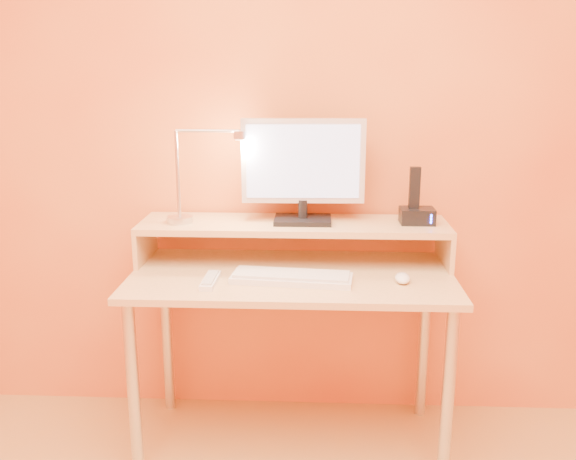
{
  "coord_description": "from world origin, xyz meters",
  "views": [
    {
      "loc": [
        0.09,
        -1.03,
        1.46
      ],
      "look_at": [
        -0.01,
        1.13,
        0.9
      ],
      "focal_mm": 38.87,
      "sensor_mm": 36.0,
      "label": 1
    }
  ],
  "objects_px": {
    "lamp_base": "(180,219)",
    "keyboard": "(292,278)",
    "monitor_panel": "(303,161)",
    "phone_dock": "(417,216)",
    "mouse": "(403,278)",
    "remote_control": "(210,281)"
  },
  "relations": [
    {
      "from": "lamp_base",
      "to": "keyboard",
      "type": "bearing_deg",
      "value": -25.59
    },
    {
      "from": "monitor_panel",
      "to": "phone_dock",
      "type": "height_order",
      "value": "monitor_panel"
    },
    {
      "from": "lamp_base",
      "to": "mouse",
      "type": "height_order",
      "value": "lamp_base"
    },
    {
      "from": "keyboard",
      "to": "lamp_base",
      "type": "bearing_deg",
      "value": 160.24
    },
    {
      "from": "monitor_panel",
      "to": "remote_control",
      "type": "relative_size",
      "value": 2.65
    },
    {
      "from": "mouse",
      "to": "remote_control",
      "type": "xyz_separation_m",
      "value": [
        -0.68,
        -0.04,
        -0.01
      ]
    },
    {
      "from": "monitor_panel",
      "to": "mouse",
      "type": "height_order",
      "value": "monitor_panel"
    },
    {
      "from": "phone_dock",
      "to": "mouse",
      "type": "distance_m",
      "value": 0.3
    },
    {
      "from": "monitor_panel",
      "to": "mouse",
      "type": "xyz_separation_m",
      "value": [
        0.36,
        -0.24,
        -0.38
      ]
    },
    {
      "from": "monitor_panel",
      "to": "lamp_base",
      "type": "distance_m",
      "value": 0.53
    },
    {
      "from": "phone_dock",
      "to": "remote_control",
      "type": "xyz_separation_m",
      "value": [
        -0.76,
        -0.27,
        -0.18
      ]
    },
    {
      "from": "keyboard",
      "to": "monitor_panel",
      "type": "bearing_deg",
      "value": 88.34
    },
    {
      "from": "phone_dock",
      "to": "mouse",
      "type": "xyz_separation_m",
      "value": [
        -0.08,
        -0.23,
        -0.17
      ]
    },
    {
      "from": "monitor_panel",
      "to": "keyboard",
      "type": "height_order",
      "value": "monitor_panel"
    },
    {
      "from": "keyboard",
      "to": "mouse",
      "type": "bearing_deg",
      "value": 7.08
    },
    {
      "from": "monitor_panel",
      "to": "phone_dock",
      "type": "distance_m",
      "value": 0.49
    },
    {
      "from": "keyboard",
      "to": "remote_control",
      "type": "xyz_separation_m",
      "value": [
        -0.29,
        -0.03,
        -0.0
      ]
    },
    {
      "from": "monitor_panel",
      "to": "lamp_base",
      "type": "relative_size",
      "value": 4.72
    },
    {
      "from": "phone_dock",
      "to": "mouse",
      "type": "relative_size",
      "value": 1.38
    },
    {
      "from": "mouse",
      "to": "monitor_panel",
      "type": "bearing_deg",
      "value": 150.29
    },
    {
      "from": "keyboard",
      "to": "mouse",
      "type": "height_order",
      "value": "mouse"
    },
    {
      "from": "remote_control",
      "to": "lamp_base",
      "type": "bearing_deg",
      "value": 123.93
    }
  ]
}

